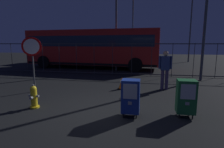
# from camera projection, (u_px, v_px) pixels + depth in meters

# --- Properties ---
(ground_plane) EXTENTS (60.00, 60.00, 0.00)m
(ground_plane) POSITION_uv_depth(u_px,v_px,m) (95.00, 110.00, 5.46)
(ground_plane) COLOR black
(fire_hydrant) EXTENTS (0.33, 0.31, 0.75)m
(fire_hydrant) POSITION_uv_depth(u_px,v_px,m) (34.00, 97.00, 5.56)
(fire_hydrant) COLOR yellow
(fire_hydrant) RESTS_ON ground_plane
(newspaper_box_primary) EXTENTS (0.48, 0.42, 1.02)m
(newspaper_box_primary) POSITION_uv_depth(u_px,v_px,m) (186.00, 96.00, 4.84)
(newspaper_box_primary) COLOR black
(newspaper_box_primary) RESTS_ON ground_plane
(newspaper_box_secondary) EXTENTS (0.48, 0.42, 1.02)m
(newspaper_box_secondary) POSITION_uv_depth(u_px,v_px,m) (131.00, 96.00, 4.87)
(newspaper_box_secondary) COLOR black
(newspaper_box_secondary) RESTS_ON ground_plane
(stop_sign) EXTENTS (0.71, 0.31, 2.23)m
(stop_sign) POSITION_uv_depth(u_px,v_px,m) (32.00, 53.00, 7.22)
(stop_sign) COLOR #4C4F54
(stop_sign) RESTS_ON ground_plane
(pedestrian) EXTENTS (0.55, 0.22, 1.67)m
(pedestrian) POSITION_uv_depth(u_px,v_px,m) (165.00, 68.00, 7.69)
(pedestrian) COLOR #382D51
(pedestrian) RESTS_ON ground_plane
(traffic_cone) EXTENTS (0.36, 0.36, 0.53)m
(traffic_cone) POSITION_uv_depth(u_px,v_px,m) (122.00, 83.00, 7.89)
(traffic_cone) COLOR black
(traffic_cone) RESTS_ON ground_plane
(fence_barrier) EXTENTS (18.03, 0.04, 2.00)m
(fence_barrier) POSITION_uv_depth(u_px,v_px,m) (122.00, 59.00, 11.26)
(fence_barrier) COLOR #2D2D33
(fence_barrier) RESTS_ON ground_plane
(bus_near) EXTENTS (10.65, 3.36, 3.00)m
(bus_near) POSITION_uv_depth(u_px,v_px,m) (92.00, 47.00, 14.56)
(bus_near) COLOR red
(bus_near) RESTS_ON ground_plane
(bus_far) EXTENTS (10.71, 3.65, 3.00)m
(bus_far) POSITION_uv_depth(u_px,v_px,m) (100.00, 46.00, 18.29)
(bus_far) COLOR #19519E
(bus_far) RESTS_ON ground_plane
(street_light_near_left) EXTENTS (0.32, 0.32, 7.57)m
(street_light_near_left) POSITION_uv_depth(u_px,v_px,m) (116.00, 9.00, 12.78)
(street_light_near_left) COLOR #4C4F54
(street_light_near_left) RESTS_ON ground_plane
(street_light_far_left) EXTENTS (0.32, 0.32, 7.60)m
(street_light_far_left) POSITION_uv_depth(u_px,v_px,m) (191.00, 20.00, 18.88)
(street_light_far_left) COLOR #4C4F54
(street_light_far_left) RESTS_ON ground_plane
(street_light_far_right) EXTENTS (0.32, 0.32, 7.01)m
(street_light_far_right) POSITION_uv_depth(u_px,v_px,m) (133.00, 22.00, 18.02)
(street_light_far_right) COLOR #4C4F54
(street_light_far_right) RESTS_ON ground_plane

